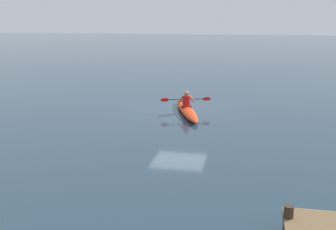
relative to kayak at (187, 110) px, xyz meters
The scene contains 3 objects.
ground_plane 0.68m from the kayak, 49.30° to the right, with size 160.00×160.00×0.00m, color #233847.
kayak is the anchor object (origin of this frame).
kayaker 0.47m from the kayak, 71.83° to the right, with size 2.26×0.78×0.72m.
Camera 1 is at (-3.50, 19.79, 4.44)m, focal length 46.63 mm.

